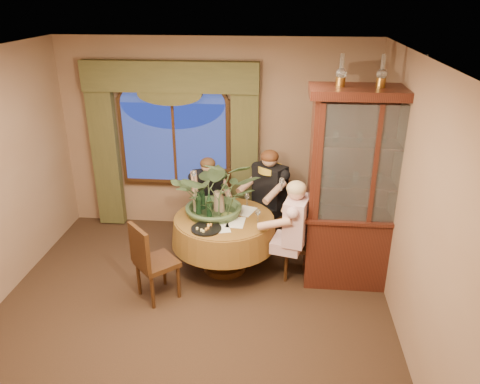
# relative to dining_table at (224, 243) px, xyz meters

# --- Properties ---
(floor) EXTENTS (5.00, 5.00, 0.00)m
(floor) POSITION_rel_dining_table_xyz_m (-0.27, -1.23, -0.38)
(floor) COLOR black
(floor) RESTS_ON ground
(wall_back) EXTENTS (4.50, 0.00, 4.50)m
(wall_back) POSITION_rel_dining_table_xyz_m (-0.27, 1.27, 1.02)
(wall_back) COLOR #835E46
(wall_back) RESTS_ON ground
(wall_right) EXTENTS (0.00, 5.00, 5.00)m
(wall_right) POSITION_rel_dining_table_xyz_m (1.98, -1.23, 1.02)
(wall_right) COLOR #835E46
(wall_right) RESTS_ON ground
(ceiling) EXTENTS (5.00, 5.00, 0.00)m
(ceiling) POSITION_rel_dining_table_xyz_m (-0.27, -1.23, 2.42)
(ceiling) COLOR white
(ceiling) RESTS_ON wall_back
(window) EXTENTS (1.62, 0.10, 1.32)m
(window) POSITION_rel_dining_table_xyz_m (-0.87, 1.20, 0.92)
(window) COLOR navy
(window) RESTS_ON wall_back
(arched_transom) EXTENTS (1.60, 0.06, 0.44)m
(arched_transom) POSITION_rel_dining_table_xyz_m (-0.87, 1.20, 1.71)
(arched_transom) COLOR navy
(arched_transom) RESTS_ON wall_back
(drapery_left) EXTENTS (0.38, 0.14, 2.32)m
(drapery_left) POSITION_rel_dining_table_xyz_m (-1.90, 1.15, 0.80)
(drapery_left) COLOR #3F3E21
(drapery_left) RESTS_ON floor
(drapery_right) EXTENTS (0.38, 0.14, 2.32)m
(drapery_right) POSITION_rel_dining_table_xyz_m (0.16, 1.15, 0.80)
(drapery_right) COLOR #3F3E21
(drapery_right) RESTS_ON floor
(swag_valance) EXTENTS (2.45, 0.16, 0.42)m
(swag_valance) POSITION_rel_dining_table_xyz_m (-0.87, 1.12, 1.90)
(swag_valance) COLOR #3F3E21
(swag_valance) RESTS_ON wall_back
(dining_table) EXTENTS (1.56, 1.56, 0.75)m
(dining_table) POSITION_rel_dining_table_xyz_m (0.00, 0.00, 0.00)
(dining_table) COLOR brown
(dining_table) RESTS_ON floor
(china_cabinet) EXTENTS (1.49, 0.58, 2.41)m
(china_cabinet) POSITION_rel_dining_table_xyz_m (1.70, -0.10, 0.83)
(china_cabinet) COLOR #33130E
(china_cabinet) RESTS_ON floor
(oil_lamp_left) EXTENTS (0.11, 0.11, 0.34)m
(oil_lamp_left) POSITION_rel_dining_table_xyz_m (1.28, -0.10, 2.21)
(oil_lamp_left) COLOR #A5722D
(oil_lamp_left) RESTS_ON china_cabinet
(oil_lamp_center) EXTENTS (0.11, 0.11, 0.34)m
(oil_lamp_center) POSITION_rel_dining_table_xyz_m (1.70, -0.10, 2.21)
(oil_lamp_center) COLOR #A5722D
(oil_lamp_center) RESTS_ON china_cabinet
(oil_lamp_right) EXTENTS (0.11, 0.11, 0.34)m
(oil_lamp_right) POSITION_rel_dining_table_xyz_m (2.12, -0.10, 2.21)
(oil_lamp_right) COLOR #A5722D
(oil_lamp_right) RESTS_ON china_cabinet
(chair_right) EXTENTS (0.44, 0.44, 0.96)m
(chair_right) POSITION_rel_dining_table_xyz_m (0.97, -0.05, 0.10)
(chair_right) COLOR black
(chair_right) RESTS_ON floor
(chair_back_right) EXTENTS (0.59, 0.59, 0.96)m
(chair_back_right) POSITION_rel_dining_table_xyz_m (0.61, 0.65, 0.10)
(chair_back_right) COLOR black
(chair_back_right) RESTS_ON floor
(chair_back) EXTENTS (0.50, 0.50, 0.96)m
(chair_back) POSITION_rel_dining_table_xyz_m (-0.20, 0.88, 0.10)
(chair_back) COLOR black
(chair_back) RESTS_ON floor
(chair_front_left) EXTENTS (0.59, 0.59, 0.96)m
(chair_front_left) POSITION_rel_dining_table_xyz_m (-0.70, -0.66, 0.10)
(chair_front_left) COLOR black
(chair_front_left) RESTS_ON floor
(person_pink) EXTENTS (0.55, 0.58, 1.36)m
(person_pink) POSITION_rel_dining_table_xyz_m (0.89, -0.22, 0.30)
(person_pink) COLOR #D2A8B2
(person_pink) RESTS_ON floor
(person_back) EXTENTS (0.57, 0.55, 1.25)m
(person_back) POSITION_rel_dining_table_xyz_m (-0.33, 0.81, 0.25)
(person_back) COLOR black
(person_back) RESTS_ON floor
(person_scarf) EXTENTS (0.68, 0.67, 1.41)m
(person_scarf) POSITION_rel_dining_table_xyz_m (0.54, 0.75, 0.33)
(person_scarf) COLOR black
(person_scarf) RESTS_ON floor
(stoneware_vase) EXTENTS (0.15, 0.15, 0.28)m
(stoneware_vase) POSITION_rel_dining_table_xyz_m (-0.08, 0.15, 0.51)
(stoneware_vase) COLOR gray
(stoneware_vase) RESTS_ON dining_table
(centerpiece_plant) EXTENTS (1.09, 1.21, 0.94)m
(centerpiece_plant) POSITION_rel_dining_table_xyz_m (-0.09, 0.10, 1.05)
(centerpiece_plant) COLOR #3F5835
(centerpiece_plant) RESTS_ON dining_table
(olive_bowl) EXTENTS (0.17, 0.17, 0.05)m
(olive_bowl) POSITION_rel_dining_table_xyz_m (0.05, -0.04, 0.40)
(olive_bowl) COLOR #515C2E
(olive_bowl) RESTS_ON dining_table
(cheese_platter) EXTENTS (0.36, 0.36, 0.02)m
(cheese_platter) POSITION_rel_dining_table_xyz_m (-0.17, -0.35, 0.39)
(cheese_platter) COLOR black
(cheese_platter) RESTS_ON dining_table
(wine_bottle_0) EXTENTS (0.07, 0.07, 0.33)m
(wine_bottle_0) POSITION_rel_dining_table_xyz_m (-0.32, 0.00, 0.54)
(wine_bottle_0) COLOR black
(wine_bottle_0) RESTS_ON dining_table
(wine_bottle_1) EXTENTS (0.07, 0.07, 0.33)m
(wine_bottle_1) POSITION_rel_dining_table_xyz_m (-0.37, 0.09, 0.54)
(wine_bottle_1) COLOR tan
(wine_bottle_1) RESTS_ON dining_table
(wine_bottle_2) EXTENTS (0.07, 0.07, 0.33)m
(wine_bottle_2) POSITION_rel_dining_table_xyz_m (-0.17, -0.05, 0.54)
(wine_bottle_2) COLOR black
(wine_bottle_2) RESTS_ON dining_table
(wine_bottle_3) EXTENTS (0.07, 0.07, 0.33)m
(wine_bottle_3) POSITION_rel_dining_table_xyz_m (-0.30, 0.18, 0.54)
(wine_bottle_3) COLOR black
(wine_bottle_3) RESTS_ON dining_table
(tasting_paper_0) EXTENTS (0.23, 0.31, 0.00)m
(tasting_paper_0) POSITION_rel_dining_table_xyz_m (0.16, -0.14, 0.38)
(tasting_paper_0) COLOR white
(tasting_paper_0) RESTS_ON dining_table
(tasting_paper_1) EXTENTS (0.30, 0.35, 0.00)m
(tasting_paper_1) POSITION_rel_dining_table_xyz_m (0.25, 0.19, 0.38)
(tasting_paper_1) COLOR white
(tasting_paper_1) RESTS_ON dining_table
(tasting_paper_2) EXTENTS (0.28, 0.34, 0.00)m
(tasting_paper_2) POSITION_rel_dining_table_xyz_m (-0.01, -0.28, 0.38)
(tasting_paper_2) COLOR white
(tasting_paper_2) RESTS_ON dining_table
(wine_glass_person_pink) EXTENTS (0.07, 0.07, 0.18)m
(wine_glass_person_pink) POSITION_rel_dining_table_xyz_m (0.43, -0.11, 0.46)
(wine_glass_person_pink) COLOR silver
(wine_glass_person_pink) RESTS_ON dining_table
(wine_glass_person_back) EXTENTS (0.07, 0.07, 0.18)m
(wine_glass_person_back) POSITION_rel_dining_table_xyz_m (-0.16, 0.41, 0.46)
(wine_glass_person_back) COLOR silver
(wine_glass_person_back) RESTS_ON dining_table
(wine_glass_person_scarf) EXTENTS (0.07, 0.07, 0.18)m
(wine_glass_person_scarf) POSITION_rel_dining_table_xyz_m (0.26, 0.36, 0.46)
(wine_glass_person_scarf) COLOR silver
(wine_glass_person_scarf) RESTS_ON dining_table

